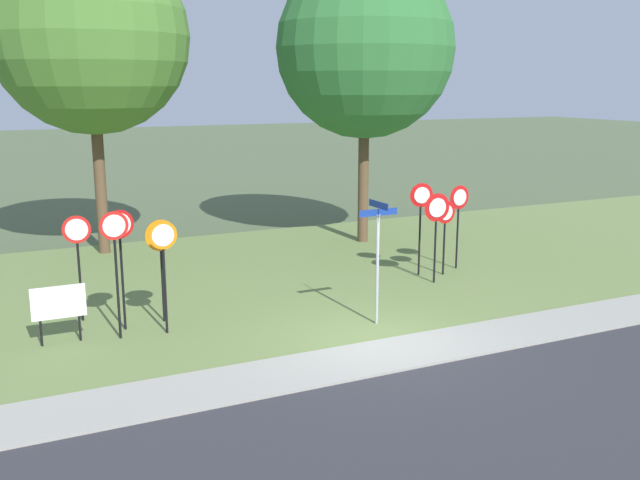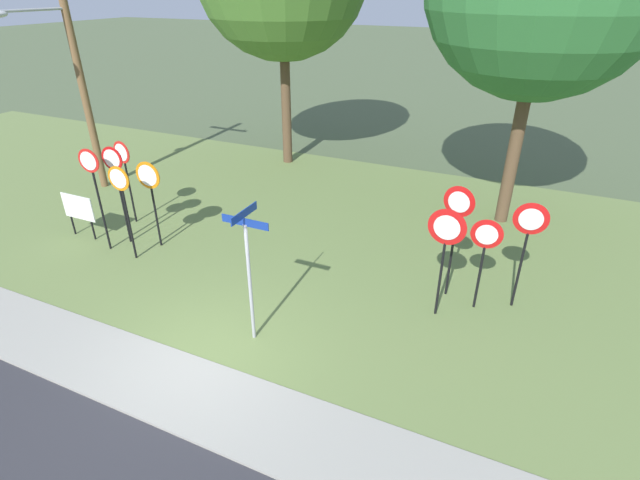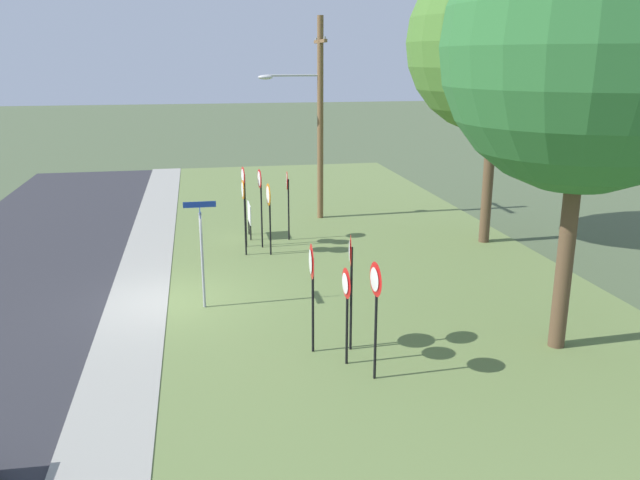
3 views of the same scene
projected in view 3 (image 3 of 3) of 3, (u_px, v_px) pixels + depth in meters
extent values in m
plane|color=#4C5B3D|center=(168.00, 303.00, 17.23)|extent=(160.00, 160.00, 0.00)
cube|color=#99968C|center=(137.00, 304.00, 17.07)|extent=(44.00, 1.60, 0.06)
cube|color=olive|center=(384.00, 288.00, 18.31)|extent=(44.00, 12.00, 0.04)
cylinder|color=black|center=(245.00, 211.00, 21.93)|extent=(0.06, 0.06, 2.52)
cylinder|color=red|center=(243.00, 176.00, 21.59)|extent=(0.60, 0.08, 0.60)
cylinder|color=white|center=(243.00, 176.00, 21.59)|extent=(0.47, 0.05, 0.47)
cylinder|color=black|center=(289.00, 210.00, 22.80)|extent=(0.06, 0.06, 2.20)
cylinder|color=red|center=(287.00, 181.00, 22.50)|extent=(0.63, 0.10, 0.63)
cylinder|color=white|center=(287.00, 181.00, 22.50)|extent=(0.49, 0.07, 0.49)
cylinder|color=black|center=(245.00, 222.00, 21.01)|extent=(0.06, 0.06, 2.25)
cylinder|color=orange|center=(243.00, 190.00, 20.72)|extent=(0.62, 0.05, 0.62)
cylinder|color=white|center=(242.00, 190.00, 20.71)|extent=(0.48, 0.03, 0.48)
cylinder|color=black|center=(262.00, 213.00, 21.84)|extent=(0.06, 0.06, 2.44)
cylinder|color=red|center=(260.00, 179.00, 21.52)|extent=(0.62, 0.07, 0.62)
cylinder|color=white|center=(259.00, 179.00, 21.52)|extent=(0.49, 0.05, 0.49)
cylinder|color=black|center=(270.00, 224.00, 21.06)|extent=(0.06, 0.06, 2.08)
cylinder|color=orange|center=(268.00, 195.00, 20.79)|extent=(0.71, 0.07, 0.71)
cylinder|color=white|center=(268.00, 195.00, 20.78)|extent=(0.56, 0.04, 0.56)
cylinder|color=black|center=(313.00, 306.00, 14.00)|extent=(0.06, 0.06, 2.17)
cone|color=red|center=(311.00, 262.00, 13.72)|extent=(0.77, 0.07, 0.77)
cone|color=silver|center=(310.00, 262.00, 13.71)|extent=(0.52, 0.04, 0.52)
cylinder|color=black|center=(376.00, 328.00, 12.79)|extent=(0.06, 0.06, 2.20)
cone|color=red|center=(375.00, 279.00, 12.50)|extent=(0.70, 0.08, 0.70)
cone|color=silver|center=(374.00, 279.00, 12.50)|extent=(0.47, 0.05, 0.47)
cylinder|color=black|center=(351.00, 299.00, 14.08)|extent=(0.06, 0.06, 2.38)
cone|color=red|center=(350.00, 250.00, 13.77)|extent=(0.67, 0.16, 0.68)
cone|color=white|center=(349.00, 250.00, 13.76)|extent=(0.46, 0.11, 0.46)
cylinder|color=black|center=(347.00, 323.00, 13.47)|extent=(0.06, 0.06, 1.88)
cone|color=red|center=(346.00, 283.00, 13.23)|extent=(0.65, 0.06, 0.65)
cone|color=white|center=(345.00, 283.00, 13.22)|extent=(0.44, 0.04, 0.44)
cylinder|color=#9EA0A8|center=(202.00, 261.00, 16.50)|extent=(0.07, 0.07, 2.50)
cylinder|color=#9EA0A8|center=(200.00, 213.00, 16.16)|extent=(0.09, 0.09, 0.03)
cube|color=navy|center=(200.00, 211.00, 16.14)|extent=(0.96, 0.02, 0.15)
cube|color=navy|center=(199.00, 205.00, 16.10)|extent=(0.02, 0.82, 0.15)
cylinder|color=brown|center=(320.00, 121.00, 25.27)|extent=(0.24, 0.24, 7.83)
cube|color=brown|center=(320.00, 41.00, 24.46)|extent=(2.10, 0.12, 0.12)
cylinder|color=gray|center=(316.00, 39.00, 25.24)|extent=(0.09, 0.09, 0.10)
cylinder|color=gray|center=(325.00, 38.00, 23.63)|extent=(0.09, 0.09, 0.10)
cylinder|color=#9EA0A8|center=(293.00, 75.00, 24.61)|extent=(0.08, 2.13, 0.08)
ellipsoid|color=#B7B7BC|center=(265.00, 77.00, 24.43)|extent=(0.40, 0.56, 0.18)
cylinder|color=black|center=(249.00, 227.00, 23.71)|extent=(0.05, 0.05, 0.55)
cylinder|color=black|center=(251.00, 233.00, 22.98)|extent=(0.05, 0.05, 0.55)
cube|color=white|center=(249.00, 213.00, 23.18)|extent=(1.10, 0.03, 0.70)
cylinder|color=brown|center=(489.00, 168.00, 22.15)|extent=(0.36, 0.36, 5.28)
sphere|color=#47752D|center=(498.00, 42.00, 21.03)|extent=(5.98, 5.98, 5.98)
cylinder|color=brown|center=(567.00, 239.00, 13.90)|extent=(0.36, 0.36, 5.01)
sphere|color=#2D6B33|center=(588.00, 47.00, 12.81)|extent=(5.90, 5.90, 5.90)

